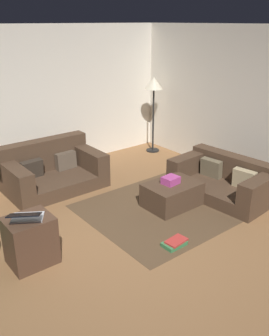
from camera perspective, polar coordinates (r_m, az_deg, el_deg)
name	(u,v)px	position (r m, az deg, el deg)	size (l,w,h in m)	color
ground_plane	(123,250)	(4.68, -1.76, -12.60)	(6.40, 6.40, 0.00)	brown
rear_partition	(14,104)	(6.78, -18.25, 9.40)	(6.40, 0.12, 2.60)	silver
couch_left	(52,171)	(6.35, -12.76, -0.41)	(1.57, 0.99, 0.77)	#473323
couch_right	(225,180)	(6.11, 13.86, -1.84)	(1.03, 1.64, 0.60)	#473323
ottoman	(172,194)	(5.63, 5.86, -4.12)	(0.82, 0.59, 0.37)	#473323
gift_box	(171,180)	(5.53, 5.64, -1.90)	(0.24, 0.20, 0.11)	#B23F8C
tv_remote	(169,182)	(5.56, 5.42, -2.26)	(0.05, 0.16, 0.02)	black
side_table	(31,241)	(4.48, -15.84, -10.79)	(0.52, 0.44, 0.59)	#4C3323
laptop	(26,217)	(4.25, -16.45, -7.25)	(0.49, 0.50, 0.17)	silver
book_stack	(175,243)	(4.76, 6.28, -11.51)	(0.32, 0.21, 0.08)	#387A47
corner_lamp	(154,89)	(7.69, 3.02, 12.18)	(0.36, 0.36, 1.58)	black
area_rug	(172,205)	(5.72, 5.79, -5.74)	(2.60, 2.00, 0.01)	brown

